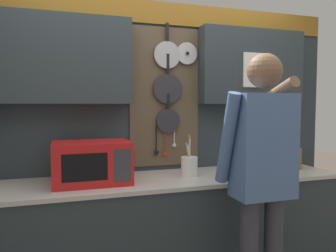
{
  "coord_description": "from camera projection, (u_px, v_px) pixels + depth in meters",
  "views": [
    {
      "loc": [
        -0.83,
        -2.37,
        1.47
      ],
      "look_at": [
        -0.0,
        0.21,
        1.29
      ],
      "focal_mm": 35.0,
      "sensor_mm": 36.0,
      "label": 1
    }
  ],
  "objects": [
    {
      "name": "person",
      "position": [
        262.0,
        166.0,
        2.09
      ],
      "size": [
        0.54,
        0.67,
        1.79
      ],
      "color": "#383842",
      "rests_on": "ground_plane"
    },
    {
      "name": "microwave",
      "position": [
        92.0,
        162.0,
        2.34
      ],
      "size": [
        0.54,
        0.37,
        0.3
      ],
      "color": "red",
      "rests_on": "base_cabinet_counter"
    },
    {
      "name": "back_wall_unit",
      "position": [
        165.0,
        107.0,
        2.78
      ],
      "size": [
        3.19,
        0.22,
        2.33
      ],
      "color": "#2D383D",
      "rests_on": "ground_plane"
    },
    {
      "name": "utensil_crock",
      "position": [
        189.0,
        166.0,
        2.57
      ],
      "size": [
        0.13,
        0.13,
        0.32
      ],
      "color": "white",
      "rests_on": "base_cabinet_counter"
    },
    {
      "name": "base_cabinet_counter",
      "position": [
        176.0,
        234.0,
        2.57
      ],
      "size": [
        2.62,
        0.64,
        0.91
      ],
      "color": "#2D383D",
      "rests_on": "ground_plane"
    },
    {
      "name": "knife_block",
      "position": [
        290.0,
        157.0,
        2.86
      ],
      "size": [
        0.11,
        0.15,
        0.27
      ],
      "color": "brown",
      "rests_on": "base_cabinet_counter"
    }
  ]
}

